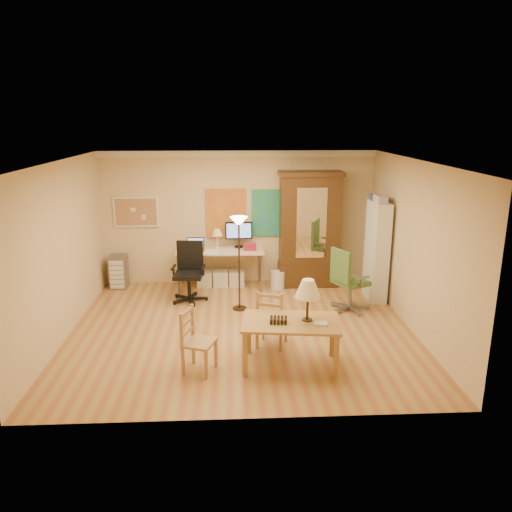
{
  "coord_description": "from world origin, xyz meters",
  "views": [
    {
      "loc": [
        -0.15,
        -7.5,
        3.32
      ],
      "look_at": [
        0.25,
        0.3,
        1.15
      ],
      "focal_mm": 35.0,
      "sensor_mm": 36.0,
      "label": 1
    }
  ],
  "objects_px": {
    "office_chair_green": "(348,294)",
    "armoire": "(309,236)",
    "bookshelf": "(377,251)",
    "office_chair_black": "(189,285)",
    "computer_desk": "(222,264)",
    "dining_table": "(297,312)"
  },
  "relations": [
    {
      "from": "dining_table",
      "to": "computer_desk",
      "type": "distance_m",
      "value": 3.58
    },
    {
      "from": "armoire",
      "to": "computer_desk",
      "type": "bearing_deg",
      "value": -177.43
    },
    {
      "from": "office_chair_green",
      "to": "armoire",
      "type": "bearing_deg",
      "value": 108.08
    },
    {
      "from": "dining_table",
      "to": "office_chair_green",
      "type": "bearing_deg",
      "value": 59.25
    },
    {
      "from": "office_chair_green",
      "to": "bookshelf",
      "type": "xyz_separation_m",
      "value": [
        0.64,
        0.58,
        0.62
      ]
    },
    {
      "from": "computer_desk",
      "to": "bookshelf",
      "type": "relative_size",
      "value": 0.93
    },
    {
      "from": "office_chair_black",
      "to": "armoire",
      "type": "distance_m",
      "value": 2.61
    },
    {
      "from": "office_chair_green",
      "to": "bookshelf",
      "type": "distance_m",
      "value": 1.06
    },
    {
      "from": "office_chair_black",
      "to": "bookshelf",
      "type": "height_order",
      "value": "bookshelf"
    },
    {
      "from": "office_chair_green",
      "to": "computer_desk",
      "type": "bearing_deg",
      "value": 147.81
    },
    {
      "from": "office_chair_black",
      "to": "computer_desk",
      "type": "bearing_deg",
      "value": 52.41
    },
    {
      "from": "office_chair_black",
      "to": "dining_table",
      "type": "bearing_deg",
      "value": -57.56
    },
    {
      "from": "computer_desk",
      "to": "office_chair_black",
      "type": "height_order",
      "value": "computer_desk"
    },
    {
      "from": "dining_table",
      "to": "armoire",
      "type": "relative_size",
      "value": 0.61
    },
    {
      "from": "computer_desk",
      "to": "office_chair_green",
      "type": "height_order",
      "value": "computer_desk"
    },
    {
      "from": "office_chair_black",
      "to": "office_chair_green",
      "type": "bearing_deg",
      "value": -12.63
    },
    {
      "from": "computer_desk",
      "to": "office_chair_black",
      "type": "distance_m",
      "value": 1.0
    },
    {
      "from": "office_chair_green",
      "to": "armoire",
      "type": "distance_m",
      "value": 1.72
    },
    {
      "from": "dining_table",
      "to": "office_chair_black",
      "type": "xyz_separation_m",
      "value": [
        -1.67,
        2.63,
        -0.49
      ]
    },
    {
      "from": "dining_table",
      "to": "computer_desk",
      "type": "height_order",
      "value": "computer_desk"
    },
    {
      "from": "armoire",
      "to": "office_chair_black",
      "type": "bearing_deg",
      "value": -160.04
    },
    {
      "from": "office_chair_black",
      "to": "bookshelf",
      "type": "bearing_deg",
      "value": -0.89
    }
  ]
}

